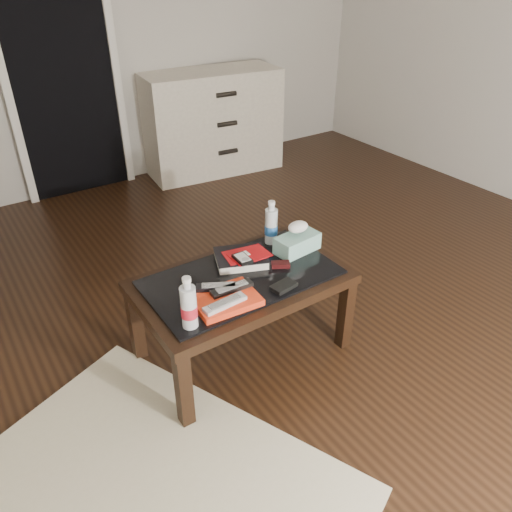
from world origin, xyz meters
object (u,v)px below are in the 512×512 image
(textbook, at_px, (241,258))
(water_bottle_left, at_px, (188,302))
(tissue_box, at_px, (297,243))
(dresser, at_px, (212,122))
(water_bottle_right, at_px, (271,222))
(coffee_table, at_px, (242,287))

(textbook, height_order, water_bottle_left, water_bottle_left)
(tissue_box, bearing_deg, dresser, 65.19)
(dresser, bearing_deg, water_bottle_right, -105.54)
(water_bottle_left, bearing_deg, textbook, 34.08)
(water_bottle_left, distance_m, water_bottle_right, 0.77)
(dresser, xyz_separation_m, textbook, (-1.07, -2.16, 0.03))
(water_bottle_right, xyz_separation_m, tissue_box, (0.06, -0.15, -0.07))
(dresser, bearing_deg, textbook, -110.12)
(textbook, distance_m, water_bottle_left, 0.54)
(coffee_table, bearing_deg, water_bottle_right, 31.29)
(textbook, distance_m, water_bottle_right, 0.27)
(coffee_table, bearing_deg, dresser, 63.34)
(water_bottle_left, bearing_deg, dresser, 58.43)
(water_bottle_left, distance_m, tissue_box, 0.77)
(coffee_table, height_order, water_bottle_right, water_bottle_right)
(coffee_table, distance_m, water_bottle_left, 0.46)
(dresser, bearing_deg, water_bottle_left, -115.30)
(dresser, relative_size, textbook, 4.99)
(textbook, relative_size, water_bottle_left, 1.05)
(water_bottle_right, bearing_deg, textbook, -161.57)
(water_bottle_right, bearing_deg, tissue_box, -68.47)
(dresser, relative_size, water_bottle_right, 5.24)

